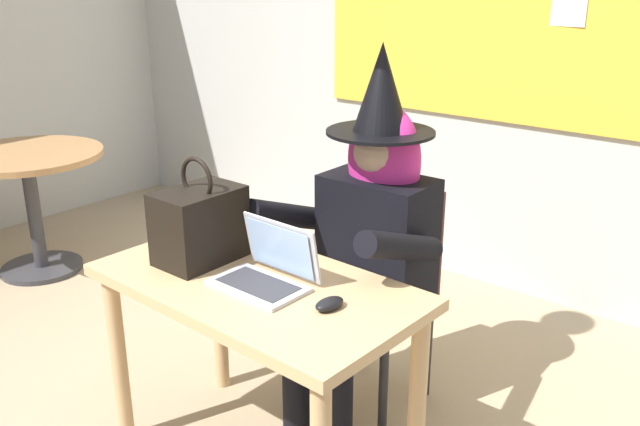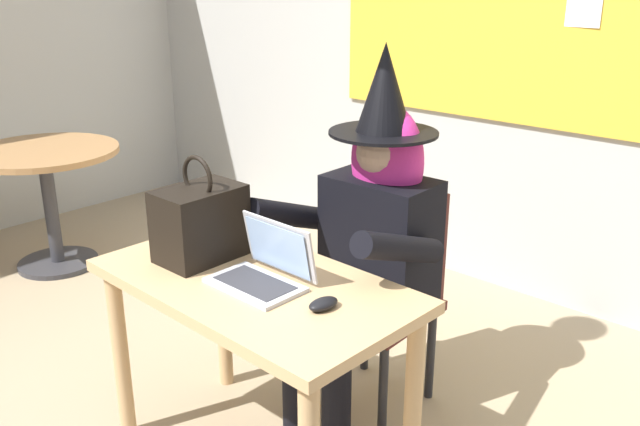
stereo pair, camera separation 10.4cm
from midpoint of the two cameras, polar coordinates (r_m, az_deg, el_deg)
The scene contains 8 objects.
wall_back_bulletin at distance 3.73m, azimuth 16.01°, elevation 14.12°, with size 6.29×2.16×2.78m.
desk_main at distance 2.34m, azimuth -6.51°, elevation -8.30°, with size 1.12×0.63×0.74m.
chair_at_desk at distance 2.81m, azimuth 4.29°, elevation -5.87°, with size 0.43×0.43×0.90m.
person_costumed at distance 2.60m, azimuth 2.96°, elevation -0.95°, with size 0.60×0.67×1.47m.
laptop at distance 2.24m, azimuth -5.75°, elevation -4.84°, with size 0.31×0.23×0.20m.
computer_mouse at distance 2.09m, azimuth -0.64°, elevation -7.59°, with size 0.06×0.10×0.03m, color black.
handbag at distance 2.43m, azimuth -11.22°, elevation -0.94°, with size 0.20×0.30×0.38m.
side_table_round at distance 4.31m, azimuth -23.69°, elevation 2.28°, with size 0.86×0.86×0.73m.
Camera 1 is at (1.48, -1.31, 1.71)m, focal length 38.37 mm.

